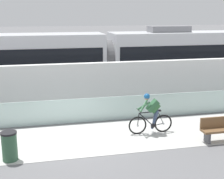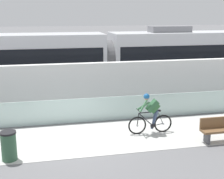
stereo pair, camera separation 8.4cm
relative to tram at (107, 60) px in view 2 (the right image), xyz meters
name	(u,v)px [view 2 (the right image)]	position (x,y,z in m)	size (l,w,h in m)	color
ground_plane	(73,140)	(-2.67, -6.85, -1.89)	(200.00, 200.00, 0.00)	slate
bike_path_deck	(73,139)	(-2.67, -6.85, -1.89)	(32.00, 3.20, 0.01)	beige
glass_parapet	(69,111)	(-2.67, -5.00, -1.37)	(32.00, 0.05, 1.05)	#ADC6C1
concrete_barrier_wall	(65,88)	(-2.67, -3.20, -0.76)	(32.00, 0.36, 2.27)	white
tram_rail_near	(63,97)	(-2.67, -0.72, -1.89)	(32.00, 0.08, 0.01)	#595654
tram_rail_far	(61,91)	(-2.67, 0.72, -1.89)	(32.00, 0.08, 0.01)	#595654
tram	(107,60)	(0.00, 0.00, 0.00)	(22.56, 2.54, 3.81)	silver
cyclist_on_bike	(151,114)	(0.34, -6.85, -1.11)	(1.77, 0.58, 1.61)	black
trash_bin	(9,146)	(-4.80, -8.10, -1.41)	(0.51, 0.51, 0.96)	#33593F
bench	(222,129)	(2.61, -8.14, -1.41)	(1.60, 0.45, 0.89)	brown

